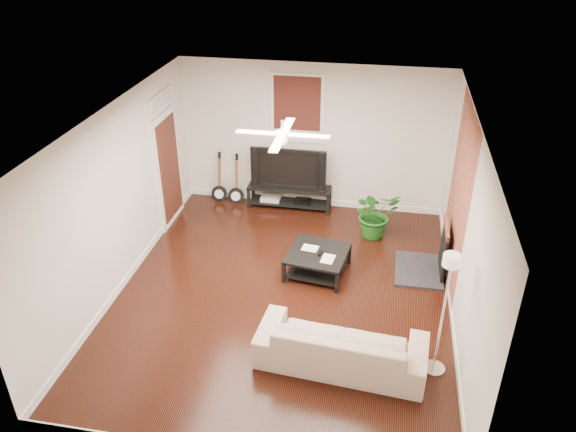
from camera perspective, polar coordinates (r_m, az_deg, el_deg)
name	(u,v)px	position (r m, az deg, el deg)	size (l,w,h in m)	color
room	(283,214)	(7.97, -0.52, 0.18)	(5.01, 6.01, 2.81)	black
brick_accent	(459,197)	(8.82, 16.86, 1.87)	(0.02, 2.20, 2.80)	brown
fireplace	(431,248)	(9.24, 14.26, -3.15)	(0.80, 1.10, 0.92)	black
window_back	(297,109)	(10.48, 0.93, 10.78)	(1.00, 0.06, 1.30)	#3D1410
door_left	(168,159)	(10.33, -12.07, 5.70)	(0.08, 1.00, 2.50)	white
tv_stand	(289,197)	(11.00, 0.15, 1.95)	(1.60, 0.43, 0.45)	black
tv	(290,167)	(10.74, 0.17, 5.01)	(1.43, 0.19, 0.83)	black
coffee_table	(317,262)	(9.11, 2.99, -4.69)	(0.91, 0.91, 0.38)	black
sofa	(341,344)	(7.43, 5.41, -12.77)	(2.16, 0.85, 0.63)	tan
floor_lamp	(442,315)	(7.19, 15.34, -9.65)	(0.29, 0.29, 1.77)	silver
potted_plant	(375,214)	(10.07, 8.83, 0.23)	(0.80, 0.69, 0.89)	#1D601B
guitar_left	(218,179)	(11.15, -7.04, 3.76)	(0.32, 0.22, 1.02)	black
guitar_right	(235,181)	(11.04, -5.34, 3.57)	(0.32, 0.22, 1.02)	black
ceiling_fan	(283,134)	(7.46, -0.56, 8.27)	(1.24, 1.24, 0.32)	white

